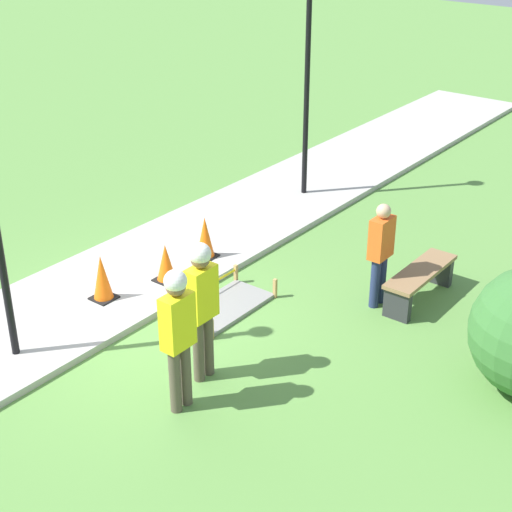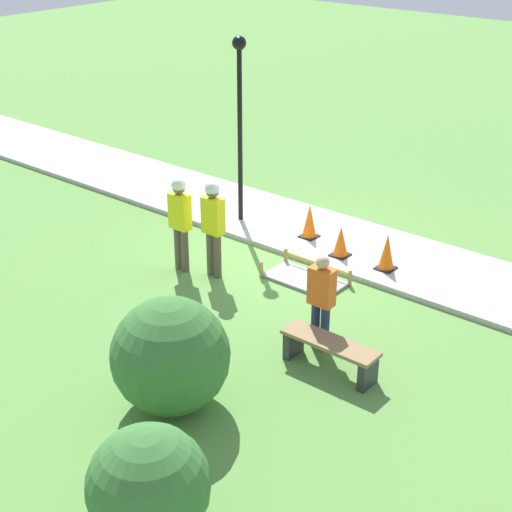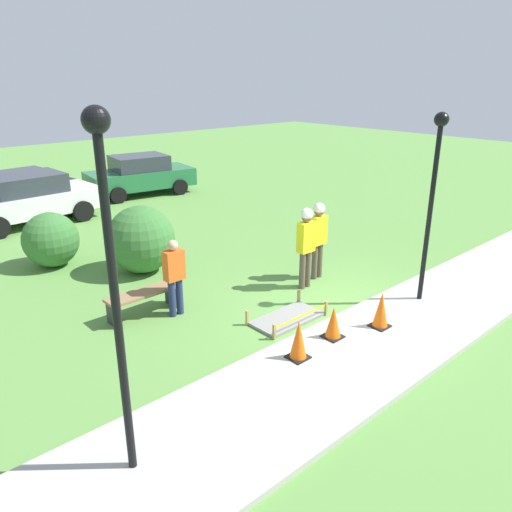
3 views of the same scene
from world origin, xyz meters
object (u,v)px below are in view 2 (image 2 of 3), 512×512
object	(u,v)px
park_bench	(330,350)
worker_assistant	(180,216)
bystander_in_orange_shirt	(321,297)
traffic_cone_far_patch	(341,241)
traffic_cone_near_patch	(387,252)
worker_supervisor	(213,220)
lamppost_near	(240,103)
traffic_cone_sidewalk_edge	(310,221)

from	to	relation	value
park_bench	worker_assistant	xyz separation A→B (m)	(4.06, -1.04, 0.76)
bystander_in_orange_shirt	traffic_cone_far_patch	bearing A→B (deg)	-62.16
traffic_cone_near_patch	worker_supervisor	size ratio (longest dim) A/B	0.37
worker_supervisor	bystander_in_orange_shirt	distance (m)	3.06
park_bench	lamppost_near	size ratio (longest dim) A/B	0.40
park_bench	bystander_in_orange_shirt	bearing A→B (deg)	-42.09
worker_supervisor	worker_assistant	distance (m)	0.67
traffic_cone_near_patch	park_bench	xyz separation A→B (m)	(-1.00, 3.32, -0.10)
lamppost_near	worker_assistant	bearing A→B (deg)	103.56
traffic_cone_near_patch	traffic_cone_sidewalk_edge	world-z (taller)	traffic_cone_sidewalk_edge
traffic_cone_far_patch	worker_assistant	distance (m)	3.13
traffic_cone_far_patch	lamppost_near	world-z (taller)	lamppost_near
bystander_in_orange_shirt	traffic_cone_sidewalk_edge	bearing A→B (deg)	-52.01
traffic_cone_near_patch	traffic_cone_sidewalk_edge	xyz separation A→B (m)	(1.96, -0.28, 0.00)
traffic_cone_far_patch	worker_supervisor	distance (m)	2.59
traffic_cone_far_patch	lamppost_near	xyz separation A→B (m)	(2.66, -0.18, 2.22)
traffic_cone_sidewalk_edge	worker_assistant	world-z (taller)	worker_assistant
traffic_cone_near_patch	lamppost_near	world-z (taller)	lamppost_near
worker_assistant	lamppost_near	bearing A→B (deg)	-76.44
traffic_cone_sidewalk_edge	bystander_in_orange_shirt	distance (m)	4.04
worker_assistant	bystander_in_orange_shirt	bearing A→B (deg)	170.36
worker_supervisor	park_bench	bearing A→B (deg)	160.08
park_bench	bystander_in_orange_shirt	xyz separation A→B (m)	(0.48, -0.43, 0.55)
park_bench	worker_supervisor	distance (m)	3.72
traffic_cone_near_patch	worker_assistant	world-z (taller)	worker_assistant
traffic_cone_far_patch	park_bench	distance (m)	3.81
traffic_cone_sidewalk_edge	lamppost_near	size ratio (longest dim) A/B	0.18
traffic_cone_near_patch	worker_supervisor	distance (m)	3.27
traffic_cone_far_patch	traffic_cone_sidewalk_edge	xyz separation A→B (m)	(0.98, -0.34, 0.05)
traffic_cone_near_patch	worker_assistant	bearing A→B (deg)	36.69
traffic_cone_far_patch	traffic_cone_sidewalk_edge	bearing A→B (deg)	-19.03
park_bench	worker_assistant	size ratio (longest dim) A/B	0.84
traffic_cone_far_patch	bystander_in_orange_shirt	size ratio (longest dim) A/B	0.38
traffic_cone_near_patch	bystander_in_orange_shirt	xyz separation A→B (m)	(-0.52, 2.89, 0.45)
worker_supervisor	bystander_in_orange_shirt	bearing A→B (deg)	164.67
traffic_cone_near_patch	lamppost_near	size ratio (longest dim) A/B	0.18
traffic_cone_sidewalk_edge	lamppost_near	world-z (taller)	lamppost_near
traffic_cone_near_patch	lamppost_near	xyz separation A→B (m)	(3.64, -0.12, 2.18)
traffic_cone_sidewalk_edge	bystander_in_orange_shirt	world-z (taller)	bystander_in_orange_shirt
worker_supervisor	lamppost_near	xyz separation A→B (m)	(1.21, -2.20, 1.49)
worker_supervisor	bystander_in_orange_shirt	world-z (taller)	worker_supervisor
traffic_cone_sidewalk_edge	worker_assistant	bearing A→B (deg)	66.66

